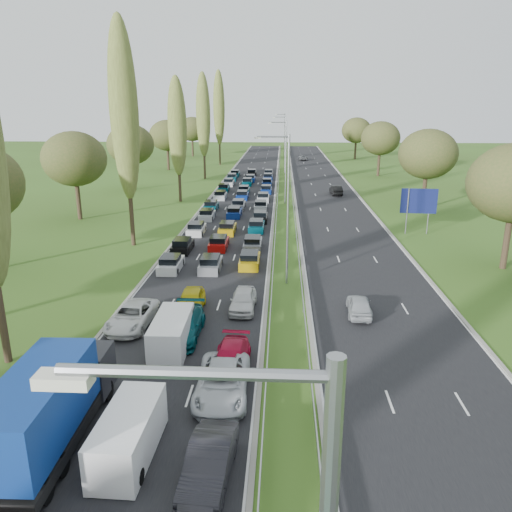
# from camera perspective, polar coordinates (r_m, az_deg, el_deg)

# --- Properties ---
(ground) EXTENTS (260.00, 260.00, 0.00)m
(ground) POSITION_cam_1_polar(r_m,az_deg,el_deg) (77.12, 3.33, 6.26)
(ground) COLOR #334E18
(ground) RESTS_ON ground
(near_carriageway) EXTENTS (10.50, 215.00, 0.04)m
(near_carriageway) POSITION_cam_1_polar(r_m,az_deg,el_deg) (79.83, -1.55, 6.64)
(near_carriageway) COLOR black
(near_carriageway) RESTS_ON ground
(far_carriageway) EXTENTS (10.50, 215.00, 0.04)m
(far_carriageway) POSITION_cam_1_polar(r_m,az_deg,el_deg) (79.91, 8.20, 6.49)
(far_carriageway) COLOR black
(far_carriageway) RESTS_ON ground
(central_reservation) EXTENTS (2.36, 215.00, 0.32)m
(central_reservation) POSITION_cam_1_polar(r_m,az_deg,el_deg) (79.49, 3.34, 6.98)
(central_reservation) COLOR gray
(central_reservation) RESTS_ON ground
(lamp_columns) EXTENTS (0.18, 140.18, 12.00)m
(lamp_columns) POSITION_cam_1_polar(r_m,az_deg,el_deg) (74.27, 3.42, 10.54)
(lamp_columns) COLOR gray
(lamp_columns) RESTS_ON ground
(poplar_row) EXTENTS (2.80, 127.80, 22.44)m
(poplar_row) POSITION_cam_1_polar(r_m,az_deg,el_deg) (65.87, -11.00, 15.05)
(poplar_row) COLOR #2D2116
(poplar_row) RESTS_ON ground
(woodland_left) EXTENTS (8.00, 166.00, 11.10)m
(woodland_left) POSITION_cam_1_polar(r_m,az_deg,el_deg) (64.30, -21.22, 10.00)
(woodland_left) COLOR #2D2116
(woodland_left) RESTS_ON ground
(woodland_right) EXTENTS (8.00, 153.00, 11.10)m
(woodland_right) POSITION_cam_1_polar(r_m,az_deg,el_deg) (65.92, 20.98, 10.16)
(woodland_right) COLOR #2D2116
(woodland_right) RESTS_ON ground
(traffic_queue_fill) EXTENTS (9.04, 67.15, 0.80)m
(traffic_queue_fill) POSITION_cam_1_polar(r_m,az_deg,el_deg) (74.67, -1.89, 6.28)
(traffic_queue_fill) COLOR silver
(traffic_queue_fill) RESTS_ON ground
(near_car_2) EXTENTS (2.77, 5.42, 1.47)m
(near_car_2) POSITION_cam_1_polar(r_m,az_deg,el_deg) (34.12, -13.96, -6.66)
(near_car_2) COLOR silver
(near_car_2) RESTS_ON near_carriageway
(near_car_7) EXTENTS (2.29, 5.52, 1.60)m
(near_car_7) POSITION_cam_1_polar(r_m,az_deg,el_deg) (31.98, -8.32, -7.82)
(near_car_7) COLOR #05454C
(near_car_7) RESTS_ON near_carriageway
(near_car_8) EXTENTS (2.06, 4.61, 1.54)m
(near_car_8) POSITION_cam_1_polar(r_m,az_deg,el_deg) (35.71, -7.43, -5.14)
(near_car_8) COLOR #C0B20C
(near_car_8) RESTS_ON near_carriageway
(near_car_9) EXTENTS (1.95, 4.80, 1.55)m
(near_car_9) POSITION_cam_1_polar(r_m,az_deg,el_deg) (20.96, -5.38, -22.48)
(near_car_9) COLOR black
(near_car_9) RESTS_ON near_carriageway
(near_car_10) EXTENTS (2.69, 5.67, 1.56)m
(near_car_10) POSITION_cam_1_polar(r_m,az_deg,el_deg) (25.77, -3.87, -14.16)
(near_car_10) COLOR #B2B6BC
(near_car_10) RESTS_ON near_carriageway
(near_car_11) EXTENTS (2.16, 4.82, 1.37)m
(near_car_11) POSITION_cam_1_polar(r_m,az_deg,el_deg) (28.02, -2.91, -11.65)
(near_car_11) COLOR #AB0A2B
(near_car_11) RESTS_ON near_carriageway
(near_car_12) EXTENTS (1.86, 4.40, 1.49)m
(near_car_12) POSITION_cam_1_polar(r_m,az_deg,el_deg) (35.73, -1.48, -5.03)
(near_car_12) COLOR silver
(near_car_12) RESTS_ON near_carriageway
(far_car_0) EXTENTS (1.85, 4.11, 1.37)m
(far_car_0) POSITION_cam_1_polar(r_m,az_deg,el_deg) (35.67, 11.72, -5.54)
(far_car_0) COLOR #A4A9AD
(far_car_0) RESTS_ON far_carriageway
(far_car_1) EXTENTS (1.88, 4.63, 1.49)m
(far_car_1) POSITION_cam_1_polar(r_m,az_deg,el_deg) (83.63, 9.13, 7.44)
(far_car_1) COLOR black
(far_car_1) RESTS_ON far_carriageway
(far_car_2) EXTENTS (2.22, 4.70, 1.30)m
(far_car_2) POSITION_cam_1_polar(r_m,az_deg,el_deg) (137.42, 5.39, 11.12)
(far_car_2) COLOR slate
(far_car_2) RESTS_ON far_carriageway
(blue_lorry) EXTENTS (2.54, 9.13, 3.85)m
(blue_lorry) POSITION_cam_1_polar(r_m,az_deg,el_deg) (23.51, -22.44, -15.43)
(blue_lorry) COLOR black
(blue_lorry) RESTS_ON near_carriageway
(white_van_front) EXTENTS (1.97, 5.03, 2.02)m
(white_van_front) POSITION_cam_1_polar(r_m,az_deg,el_deg) (22.64, -14.17, -18.84)
(white_van_front) COLOR white
(white_van_front) RESTS_ON near_carriageway
(white_van_rear) EXTENTS (1.98, 5.05, 2.03)m
(white_van_rear) POSITION_cam_1_polar(r_m,az_deg,el_deg) (30.67, -9.51, -8.53)
(white_van_rear) COLOR silver
(white_van_rear) RESTS_ON near_carriageway
(direction_sign) EXTENTS (4.00, 0.38, 5.20)m
(direction_sign) POSITION_cam_1_polar(r_m,az_deg,el_deg) (59.23, 18.10, 5.77)
(direction_sign) COLOR gray
(direction_sign) RESTS_ON ground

